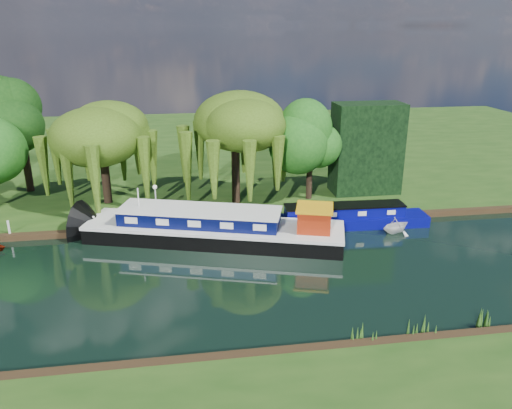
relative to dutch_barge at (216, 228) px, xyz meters
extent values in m
plane|color=black|center=(-4.89, -5.85, -0.97)|extent=(120.00, 120.00, 0.00)
cube|color=#1B3E11|center=(-4.89, 28.15, -0.75)|extent=(120.00, 52.00, 0.45)
cube|color=black|center=(-0.15, 0.05, -0.51)|extent=(18.84, 9.28, 1.23)
cube|color=silver|center=(-0.15, 0.05, 0.21)|extent=(18.96, 9.39, 0.23)
cube|color=#040938|center=(-1.13, 0.34, 0.82)|extent=(11.80, 6.15, 0.97)
cube|color=silver|center=(-1.13, 0.34, 1.37)|extent=(12.05, 6.40, 0.12)
cube|color=maroon|center=(6.71, -2.04, 1.10)|extent=(2.81, 2.81, 1.54)
cube|color=orange|center=(6.71, -2.04, 1.95)|extent=(3.13, 3.13, 0.16)
cylinder|color=silver|center=(-5.45, 1.66, 1.56)|extent=(0.10, 0.10, 2.46)
cube|color=#05066A|center=(10.03, 1.31, -0.61)|extent=(13.17, 2.67, 0.98)
cube|color=#05066A|center=(10.03, 1.31, 0.29)|extent=(9.22, 1.98, 0.82)
cube|color=black|center=(10.03, 1.31, 0.75)|extent=(9.34, 2.09, 0.11)
cube|color=silver|center=(6.56, 0.60, 0.33)|extent=(0.66, 0.08, 0.35)
cube|color=silver|center=(8.85, 0.52, 0.33)|extent=(0.66, 0.08, 0.35)
cube|color=silver|center=(11.14, 0.43, 0.33)|extent=(0.66, 0.08, 0.35)
cube|color=silver|center=(13.43, 0.35, 0.33)|extent=(0.66, 0.08, 0.35)
imported|color=silver|center=(13.53, -0.45, -0.97)|extent=(3.12, 2.93, 1.32)
cylinder|color=black|center=(-8.63, 8.51, 1.87)|extent=(0.62, 0.62, 4.78)
ellipsoid|color=#354F11|center=(-8.63, 8.51, 5.32)|extent=(6.67, 6.67, 4.31)
cylinder|color=black|center=(2.23, 6.86, 2.00)|extent=(0.71, 0.71, 5.04)
ellipsoid|color=#354F11|center=(2.23, 6.86, 5.64)|extent=(6.88, 6.88, 4.45)
cylinder|color=black|center=(-16.08, 12.85, 3.08)|extent=(0.72, 0.72, 7.21)
ellipsoid|color=black|center=(-16.08, 12.85, 6.03)|extent=(5.77, 5.77, 5.77)
cylinder|color=black|center=(8.66, 6.99, 2.32)|extent=(0.53, 0.53, 5.67)
ellipsoid|color=#174F13|center=(8.66, 6.99, 4.64)|extent=(4.54, 4.54, 4.54)
cube|color=black|center=(14.11, 8.15, 3.48)|extent=(6.00, 3.00, 8.00)
cylinder|color=silver|center=(-4.39, 4.65, 0.58)|extent=(0.10, 0.10, 2.20)
sphere|color=white|center=(-4.39, 4.65, 1.86)|extent=(0.36, 0.36, 0.36)
cylinder|color=silver|center=(-14.89, 2.55, -0.02)|extent=(0.16, 0.16, 1.00)
cylinder|color=silver|center=(-8.89, 2.55, -0.02)|extent=(0.16, 0.16, 1.00)
cylinder|color=silver|center=(-1.89, 2.55, -0.02)|extent=(0.16, 0.16, 1.00)
cylinder|color=silver|center=(4.11, 2.55, -0.02)|extent=(0.16, 0.16, 1.00)
cone|color=#235516|center=(9.11, -13.45, -0.42)|extent=(1.20, 1.20, 1.10)
cone|color=#235516|center=(12.61, -13.25, -0.42)|extent=(1.20, 1.20, 1.10)
cone|color=#235516|center=(6.11, -13.55, -0.42)|extent=(1.20, 1.20, 1.10)
camera|label=1|loc=(-2.13, -33.30, 13.76)|focal=35.00mm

